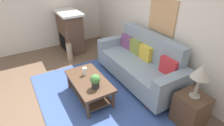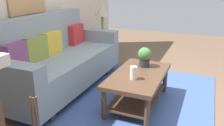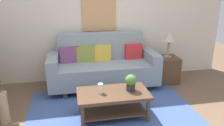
{
  "view_description": "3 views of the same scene",
  "coord_description": "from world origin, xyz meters",
  "px_view_note": "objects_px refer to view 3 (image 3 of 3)",
  "views": [
    {
      "loc": [
        2.6,
        -0.61,
        2.38
      ],
      "look_at": [
        0.05,
        0.89,
        0.68
      ],
      "focal_mm": 28.75,
      "sensor_mm": 36.0,
      "label": 1
    },
    {
      "loc": [
        -2.6,
        -0.33,
        1.49
      ],
      "look_at": [
        0.16,
        0.84,
        0.46
      ],
      "focal_mm": 37.16,
      "sensor_mm": 36.0,
      "label": 2
    },
    {
      "loc": [
        -0.62,
        -2.65,
        1.96
      ],
      "look_at": [
        0.12,
        1.17,
        0.64
      ],
      "focal_mm": 36.01,
      "sensor_mm": 36.0,
      "label": 3
    }
  ],
  "objects_px": {
    "table_lamp": "(170,37)",
    "side_table": "(167,70)",
    "couch": "(103,66)",
    "floor_vase": "(3,107)",
    "throw_pillow_olive": "(86,54)",
    "tabletop_vase": "(100,88)",
    "throw_pillow_mustard": "(102,53)",
    "coffee_table": "(113,99)",
    "framed_painting": "(99,15)",
    "potted_plant_tabletop": "(131,82)",
    "throw_pillow_crimson": "(133,51)",
    "throw_pillow_plum": "(69,55)"
  },
  "relations": [
    {
      "from": "throw_pillow_olive",
      "to": "coffee_table",
      "type": "relative_size",
      "value": 0.33
    },
    {
      "from": "tabletop_vase",
      "to": "potted_plant_tabletop",
      "type": "distance_m",
      "value": 0.48
    },
    {
      "from": "table_lamp",
      "to": "floor_vase",
      "type": "bearing_deg",
      "value": -162.01
    },
    {
      "from": "coffee_table",
      "to": "tabletop_vase",
      "type": "bearing_deg",
      "value": 177.79
    },
    {
      "from": "tabletop_vase",
      "to": "side_table",
      "type": "xyz_separation_m",
      "value": [
        1.6,
        1.15,
        -0.23
      ]
    },
    {
      "from": "side_table",
      "to": "throw_pillow_plum",
      "type": "bearing_deg",
      "value": 175.46
    },
    {
      "from": "coffee_table",
      "to": "potted_plant_tabletop",
      "type": "xyz_separation_m",
      "value": [
        0.28,
        0.01,
        0.26
      ]
    },
    {
      "from": "coffee_table",
      "to": "floor_vase",
      "type": "xyz_separation_m",
      "value": [
        -1.64,
        0.16,
        -0.06
      ]
    },
    {
      "from": "couch",
      "to": "throw_pillow_mustard",
      "type": "distance_m",
      "value": 0.28
    },
    {
      "from": "throw_pillow_crimson",
      "to": "throw_pillow_olive",
      "type": "bearing_deg",
      "value": 180.0
    },
    {
      "from": "couch",
      "to": "throw_pillow_plum",
      "type": "distance_m",
      "value": 0.72
    },
    {
      "from": "throw_pillow_plum",
      "to": "table_lamp",
      "type": "xyz_separation_m",
      "value": [
        2.05,
        -0.16,
        0.31
      ]
    },
    {
      "from": "throw_pillow_olive",
      "to": "throw_pillow_plum",
      "type": "bearing_deg",
      "value": 180.0
    },
    {
      "from": "potted_plant_tabletop",
      "to": "side_table",
      "type": "xyz_separation_m",
      "value": [
        1.13,
        1.15,
        -0.29
      ]
    },
    {
      "from": "coffee_table",
      "to": "tabletop_vase",
      "type": "height_order",
      "value": "tabletop_vase"
    },
    {
      "from": "throw_pillow_olive",
      "to": "floor_vase",
      "type": "distance_m",
      "value": 1.82
    },
    {
      "from": "throw_pillow_plum",
      "to": "floor_vase",
      "type": "bearing_deg",
      "value": -131.14
    },
    {
      "from": "side_table",
      "to": "couch",
      "type": "bearing_deg",
      "value": 178.5
    },
    {
      "from": "throw_pillow_mustard",
      "to": "tabletop_vase",
      "type": "relative_size",
      "value": 2.33
    },
    {
      "from": "throw_pillow_olive",
      "to": "throw_pillow_mustard",
      "type": "relative_size",
      "value": 1.0
    },
    {
      "from": "throw_pillow_olive",
      "to": "couch",
      "type": "bearing_deg",
      "value": -20.72
    },
    {
      "from": "couch",
      "to": "side_table",
      "type": "height_order",
      "value": "couch"
    },
    {
      "from": "couch",
      "to": "throw_pillow_plum",
      "type": "relative_size",
      "value": 5.99
    },
    {
      "from": "throw_pillow_plum",
      "to": "throw_pillow_crimson",
      "type": "height_order",
      "value": "same"
    },
    {
      "from": "throw_pillow_plum",
      "to": "throw_pillow_crimson",
      "type": "relative_size",
      "value": 1.0
    },
    {
      "from": "side_table",
      "to": "framed_painting",
      "type": "height_order",
      "value": "framed_painting"
    },
    {
      "from": "coffee_table",
      "to": "side_table",
      "type": "distance_m",
      "value": 1.82
    },
    {
      "from": "potted_plant_tabletop",
      "to": "side_table",
      "type": "relative_size",
      "value": 0.47
    },
    {
      "from": "framed_painting",
      "to": "potted_plant_tabletop",
      "type": "bearing_deg",
      "value": -81.32
    },
    {
      "from": "table_lamp",
      "to": "side_table",
      "type": "bearing_deg",
      "value": -90.0
    },
    {
      "from": "throw_pillow_mustard",
      "to": "floor_vase",
      "type": "distance_m",
      "value": 2.08
    },
    {
      "from": "throw_pillow_mustard",
      "to": "coffee_table",
      "type": "distance_m",
      "value": 1.37
    },
    {
      "from": "throw_pillow_crimson",
      "to": "coffee_table",
      "type": "distance_m",
      "value": 1.54
    },
    {
      "from": "couch",
      "to": "framed_painting",
      "type": "height_order",
      "value": "framed_painting"
    },
    {
      "from": "couch",
      "to": "throw_pillow_olive",
      "type": "bearing_deg",
      "value": 159.28
    },
    {
      "from": "throw_pillow_plum",
      "to": "table_lamp",
      "type": "height_order",
      "value": "table_lamp"
    },
    {
      "from": "couch",
      "to": "floor_vase",
      "type": "distance_m",
      "value": 1.97
    },
    {
      "from": "throw_pillow_mustard",
      "to": "throw_pillow_crimson",
      "type": "xyz_separation_m",
      "value": [
        0.67,
        0.0,
        0.0
      ]
    },
    {
      "from": "throw_pillow_plum",
      "to": "side_table",
      "type": "bearing_deg",
      "value": -4.54
    },
    {
      "from": "couch",
      "to": "floor_vase",
      "type": "xyz_separation_m",
      "value": [
        -1.68,
        -1.03,
        -0.18
      ]
    },
    {
      "from": "coffee_table",
      "to": "throw_pillow_mustard",
      "type": "bearing_deg",
      "value": 88.63
    },
    {
      "from": "table_lamp",
      "to": "throw_pillow_olive",
      "type": "bearing_deg",
      "value": 174.58
    },
    {
      "from": "throw_pillow_olive",
      "to": "throw_pillow_mustard",
      "type": "height_order",
      "value": "same"
    },
    {
      "from": "throw_pillow_plum",
      "to": "potted_plant_tabletop",
      "type": "bearing_deg",
      "value": -54.91
    },
    {
      "from": "couch",
      "to": "potted_plant_tabletop",
      "type": "relative_size",
      "value": 8.23
    },
    {
      "from": "framed_painting",
      "to": "table_lamp",
      "type": "bearing_deg",
      "value": -20.06
    },
    {
      "from": "throw_pillow_olive",
      "to": "tabletop_vase",
      "type": "relative_size",
      "value": 2.33
    },
    {
      "from": "throw_pillow_mustard",
      "to": "table_lamp",
      "type": "bearing_deg",
      "value": -6.72
    },
    {
      "from": "floor_vase",
      "to": "throw_pillow_olive",
      "type": "bearing_deg",
      "value": 40.7
    },
    {
      "from": "throw_pillow_crimson",
      "to": "potted_plant_tabletop",
      "type": "distance_m",
      "value": 1.38
    }
  ]
}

